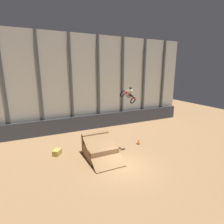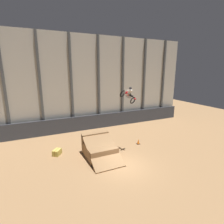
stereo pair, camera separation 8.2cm
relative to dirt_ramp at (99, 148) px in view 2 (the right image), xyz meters
The scene contains 8 objects.
ground_plane 3.13m from the dirt_ramp, 64.78° to the right, with size 60.00×60.00×0.00m, color #9E754C.
arena_back_wall 10.33m from the dirt_ramp, 81.37° to the left, with size 32.00×0.40×12.73m.
lower_barrier 7.93m from the dirt_ramp, 80.56° to the left, with size 31.36×0.20×2.03m.
dirt_ramp is the anchor object (origin of this frame).
rider_bike_solo 5.95m from the dirt_ramp, ahead, with size 1.30×1.88×1.67m.
traffic_cone_near_ramp 5.03m from the dirt_ramp, ahead, with size 0.36×0.36×0.58m.
traffic_cone_arena_edge 4.32m from the dirt_ramp, 63.57° to the left, with size 0.36×0.36×0.58m.
hay_bale_trackside 4.20m from the dirt_ramp, 153.80° to the left, with size 1.02×1.08×0.57m.
Camera 2 is at (-6.75, -11.99, 8.17)m, focal length 28.00 mm.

